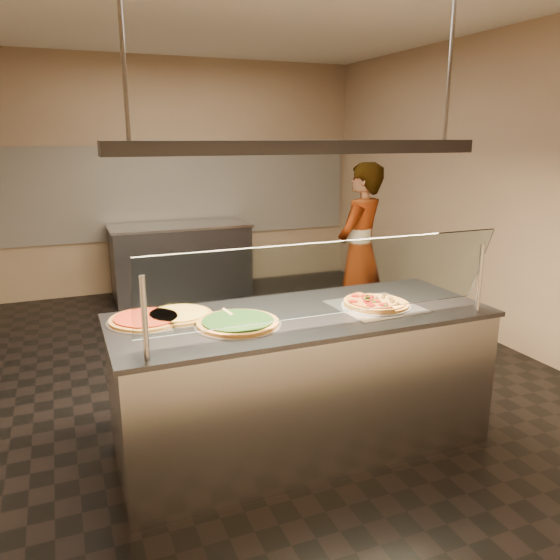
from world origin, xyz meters
name	(u,v)px	position (x,y,z in m)	size (l,w,h in m)	color
ground	(253,368)	(0.00, 0.00, -0.01)	(5.00, 6.00, 0.02)	black
ceiling	(248,1)	(0.00, 0.00, 3.01)	(5.00, 6.00, 0.02)	silver
wall_back	(176,177)	(0.00, 3.01, 1.50)	(5.00, 0.02, 3.00)	tan
wall_front	(545,293)	(0.00, -3.01, 1.50)	(5.00, 0.02, 3.00)	tan
wall_right	(488,189)	(2.51, 0.00, 1.50)	(0.02, 6.00, 3.00)	tan
tile_band	(177,192)	(0.00, 2.98, 1.30)	(4.90, 0.02, 1.20)	silver
serving_counter	(302,380)	(-0.12, -1.32, 0.47)	(2.40, 0.94, 0.93)	#B7B7BC
sneeze_guard	(329,281)	(-0.12, -1.66, 1.23)	(2.16, 0.18, 0.54)	#B7B7BC
perforated_tray	(376,306)	(0.38, -1.38, 0.94)	(0.53, 0.53, 0.01)	silver
half_pizza_pepperoni	(362,303)	(0.28, -1.38, 0.96)	(0.24, 0.43, 0.05)	#8F5B24
half_pizza_sausage	(389,301)	(0.48, -1.38, 0.96)	(0.23, 0.43, 0.04)	#8F5B24
pizza_spinach	(238,322)	(-0.57, -1.38, 0.95)	(0.52, 0.52, 0.03)	silver
pizza_cheese	(179,314)	(-0.86, -1.09, 0.94)	(0.44, 0.44, 0.03)	silver
pizza_tomato	(146,319)	(-1.06, -1.11, 0.94)	(0.47, 0.47, 0.03)	silver
pizza_spatula	(236,314)	(-0.54, -1.26, 0.96)	(0.19, 0.23, 0.02)	#B7B7BC
prep_table	(181,260)	(-0.08, 2.55, 0.47)	(1.75, 0.74, 0.93)	#3E3E44
worker	(360,251)	(1.31, 0.42, 0.89)	(0.65, 0.42, 1.77)	#29282E
heat_lamp_housing	(305,147)	(-0.12, -1.32, 1.95)	(2.30, 0.18, 0.08)	#3E3E44
lamp_rod_left	(122,35)	(-1.12, -1.32, 2.50)	(0.02, 0.02, 1.01)	#B7B7BC
lamp_rod_right	(451,57)	(0.88, -1.32, 2.50)	(0.02, 0.02, 1.01)	#B7B7BC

